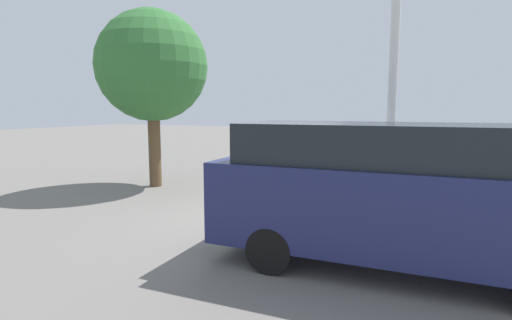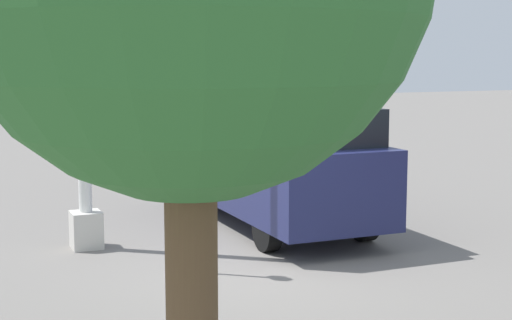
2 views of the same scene
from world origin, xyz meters
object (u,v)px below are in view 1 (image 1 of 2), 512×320
Objects in this scene: lamp_post at (392,106)px; street_tree at (152,67)px; parked_van at (395,191)px; parking_meter_near at (281,163)px.

lamp_post reaches higher than street_tree.
street_tree is at bearing 151.48° from parked_van.
lamp_post is 3.46m from parked_van.
street_tree is at bearing 147.57° from parking_meter_near.
lamp_post is 1.22× the size of street_tree.
parking_meter_near is 5.45m from street_tree.
parking_meter_near is 0.31× the size of street_tree.
parked_van is at bearing -28.29° from street_tree.
parked_van is (0.34, -3.22, -1.20)m from lamp_post.
lamp_post is at bearing 95.87° from parked_van.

